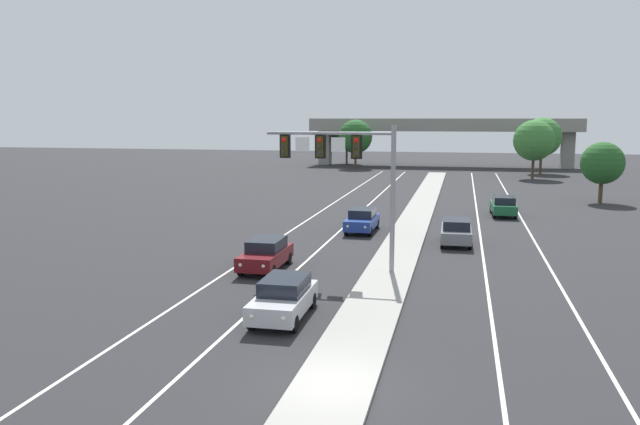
# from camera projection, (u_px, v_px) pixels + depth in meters

# --- Properties ---
(ground_plane) EXTENTS (260.00, 260.00, 0.00)m
(ground_plane) POSITION_uv_depth(u_px,v_px,m) (334.00, 388.00, 18.11)
(ground_plane) COLOR #28282B
(median_island) EXTENTS (2.40, 110.00, 0.15)m
(median_island) POSITION_uv_depth(u_px,v_px,m) (398.00, 255.00, 35.46)
(median_island) COLOR #9E9B93
(median_island) RESTS_ON ground
(lane_stripe_oncoming_center) EXTENTS (0.14, 100.00, 0.01)m
(lane_stripe_oncoming_center) POSITION_uv_depth(u_px,v_px,m) (339.00, 231.00, 43.25)
(lane_stripe_oncoming_center) COLOR silver
(lane_stripe_oncoming_center) RESTS_ON ground
(lane_stripe_receding_center) EXTENTS (0.14, 100.00, 0.01)m
(lane_stripe_receding_center) POSITION_uv_depth(u_px,v_px,m) (480.00, 237.00, 41.19)
(lane_stripe_receding_center) COLOR silver
(lane_stripe_receding_center) RESTS_ON ground
(edge_stripe_left) EXTENTS (0.14, 100.00, 0.01)m
(edge_stripe_left) POSITION_uv_depth(u_px,v_px,m) (293.00, 229.00, 43.97)
(edge_stripe_left) COLOR silver
(edge_stripe_left) RESTS_ON ground
(edge_stripe_right) EXTENTS (0.14, 100.00, 0.01)m
(edge_stripe_right) POSITION_uv_depth(u_px,v_px,m) (533.00, 239.00, 40.47)
(edge_stripe_right) COLOR silver
(edge_stripe_right) RESTS_ON ground
(overhead_signal_mast) EXTENTS (6.48, 0.44, 7.20)m
(overhead_signal_mast) POSITION_uv_depth(u_px,v_px,m) (348.00, 164.00, 30.95)
(overhead_signal_mast) COLOR gray
(overhead_signal_mast) RESTS_ON median_island
(car_oncoming_silver) EXTENTS (1.88, 4.49, 1.58)m
(car_oncoming_silver) POSITION_uv_depth(u_px,v_px,m) (284.00, 297.00, 24.33)
(car_oncoming_silver) COLOR #B7B7BC
(car_oncoming_silver) RESTS_ON ground
(car_oncoming_darkred) EXTENTS (1.84, 4.48, 1.58)m
(car_oncoming_darkred) POSITION_uv_depth(u_px,v_px,m) (266.00, 254.00, 32.17)
(car_oncoming_darkred) COLOR #5B0F14
(car_oncoming_darkred) RESTS_ON ground
(car_oncoming_blue) EXTENTS (1.87, 4.49, 1.58)m
(car_oncoming_blue) POSITION_uv_depth(u_px,v_px,m) (362.00, 220.00, 42.91)
(car_oncoming_blue) COLOR navy
(car_oncoming_blue) RESTS_ON ground
(car_receding_grey) EXTENTS (1.88, 4.49, 1.58)m
(car_receding_grey) POSITION_uv_depth(u_px,v_px,m) (456.00, 231.00, 38.66)
(car_receding_grey) COLOR slate
(car_receding_grey) RESTS_ON ground
(car_receding_green) EXTENTS (1.92, 4.51, 1.58)m
(car_receding_green) POSITION_uv_depth(u_px,v_px,m) (503.00, 206.00, 49.90)
(car_receding_green) COLOR #195633
(car_receding_green) RESTS_ON ground
(overpass_bridge) EXTENTS (42.40, 6.40, 7.65)m
(overpass_bridge) POSITION_uv_depth(u_px,v_px,m) (442.00, 130.00, 100.92)
(overpass_bridge) COLOR gray
(overpass_bridge) RESTS_ON ground
(tree_far_left_c) EXTENTS (5.33, 5.33, 7.71)m
(tree_far_left_c) POSITION_uv_depth(u_px,v_px,m) (347.00, 134.00, 107.09)
(tree_far_left_c) COLOR #4C3823
(tree_far_left_c) RESTS_ON ground
(tree_far_right_b) EXTENTS (5.18, 5.18, 7.50)m
(tree_far_right_b) POSITION_uv_depth(u_px,v_px,m) (534.00, 140.00, 79.95)
(tree_far_right_b) COLOR #4C3823
(tree_far_right_b) RESTS_ON ground
(tree_far_left_b) EXTENTS (5.18, 5.18, 7.49)m
(tree_far_left_b) POSITION_uv_depth(u_px,v_px,m) (356.00, 137.00, 96.85)
(tree_far_left_b) COLOR #4C3823
(tree_far_left_b) RESTS_ON ground
(tree_far_right_c) EXTENTS (5.40, 5.40, 7.82)m
(tree_far_right_c) POSITION_uv_depth(u_px,v_px,m) (542.00, 137.00, 87.72)
(tree_far_right_c) COLOR #4C3823
(tree_far_right_c) RESTS_ON ground
(tree_far_right_a) EXTENTS (3.86, 3.86, 5.58)m
(tree_far_right_a) POSITION_uv_depth(u_px,v_px,m) (602.00, 163.00, 57.23)
(tree_far_right_a) COLOR #4C3823
(tree_far_right_a) RESTS_ON ground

